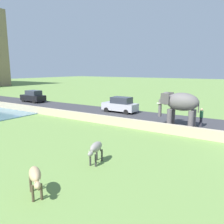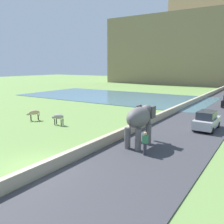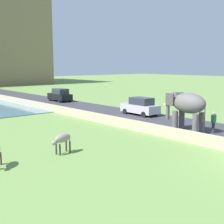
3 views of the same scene
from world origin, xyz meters
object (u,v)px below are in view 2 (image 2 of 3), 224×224
object	(u,v)px
elephant	(140,119)
car_silver	(207,120)
person_beside_elephant	(145,143)
cow_grey	(58,117)
cow_tan	(34,113)

from	to	relation	value
elephant	car_silver	xyz separation A→B (m)	(3.15, 7.59, -1.14)
elephant	person_beside_elephant	world-z (taller)	elephant
person_beside_elephant	cow_grey	distance (m)	11.41
elephant	cow_grey	distance (m)	9.98
elephant	cow_tan	bearing A→B (deg)	173.81
elephant	cow_tan	size ratio (longest dim) A/B	2.57
person_beside_elephant	car_silver	bearing A→B (deg)	78.01
cow_tan	cow_grey	bearing A→B (deg)	-1.21
elephant	person_beside_elephant	size ratio (longest dim) A/B	2.13
elephant	cow_grey	xyz separation A→B (m)	(-9.81, 1.39, -1.20)
cow_grey	person_beside_elephant	bearing A→B (deg)	-15.09
cow_grey	elephant	bearing A→B (deg)	-8.08
elephant	cow_tan	world-z (taller)	elephant
person_beside_elephant	car_silver	xyz separation A→B (m)	(1.95, 9.17, 0.03)
elephant	car_silver	world-z (taller)	elephant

